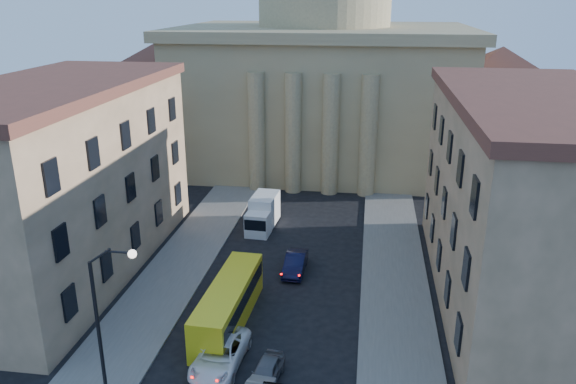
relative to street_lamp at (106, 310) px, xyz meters
name	(u,v)px	position (x,y,z in m)	size (l,w,h in m)	color
sidewalk_left	(156,299)	(-1.53, 10.00, -5.21)	(5.00, 60.00, 0.15)	#5E5C56
sidewalk_right	(397,317)	(15.47, 10.00, -5.21)	(5.00, 60.00, 0.15)	#5E5C56
church	(323,69)	(6.97, 47.47, 6.59)	(68.02, 28.76, 36.60)	#8F7D58
building_left	(60,179)	(-10.03, 14.00, 2.14)	(11.60, 26.60, 14.70)	tan
building_right	(529,201)	(23.97, 14.00, 2.14)	(11.60, 26.60, 14.70)	tan
street_lamp	(106,310)	(0.00, 0.00, 0.00)	(2.62, 0.44, 8.83)	black
car_left_mid	(220,355)	(5.01, 3.31, -4.52)	(2.54, 5.51, 1.53)	white
car_right_far	(266,372)	(7.92, 2.32, -4.67)	(1.46, 3.63, 1.24)	#545459
car_right_distant	(295,263)	(7.77, 15.74, -4.56)	(1.54, 4.42, 1.46)	black
city_bus	(229,303)	(4.39, 7.89, -3.79)	(2.70, 10.00, 2.79)	yellow
box_truck	(263,214)	(3.61, 24.06, -3.88)	(2.45, 5.53, 2.97)	silver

